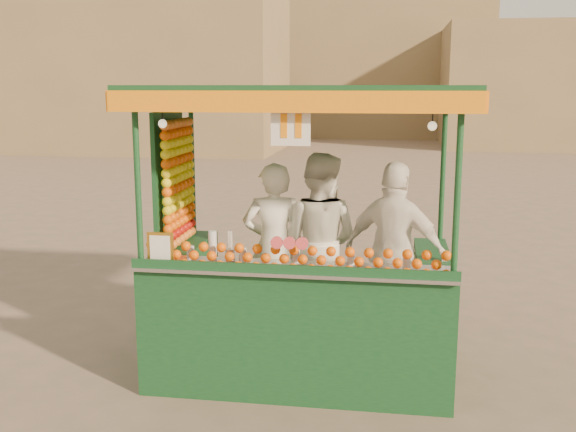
# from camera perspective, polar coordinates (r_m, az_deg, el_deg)

# --- Properties ---
(ground) EXTENTS (90.00, 90.00, 0.00)m
(ground) POSITION_cam_1_polar(r_m,az_deg,el_deg) (6.42, 4.75, -12.15)
(ground) COLOR brown
(ground) RESTS_ON ground
(building_left) EXTENTS (10.00, 6.00, 6.00)m
(building_left) POSITION_cam_1_polar(r_m,az_deg,el_deg) (27.54, -11.40, 11.77)
(building_left) COLOR olive
(building_left) RESTS_ON ground
(building_right) EXTENTS (9.00, 6.00, 5.00)m
(building_right) POSITION_cam_1_polar(r_m,az_deg,el_deg) (30.62, 21.60, 10.19)
(building_right) COLOR olive
(building_right) RESTS_ON ground
(building_center) EXTENTS (14.00, 7.00, 7.00)m
(building_center) POSITION_cam_1_polar(r_m,az_deg,el_deg) (35.98, 5.08, 12.50)
(building_center) COLOR olive
(building_center) RESTS_ON ground
(juice_cart) EXTENTS (2.78, 1.80, 2.52)m
(juice_cart) POSITION_cam_1_polar(r_m,az_deg,el_deg) (5.89, 0.50, -5.79)
(juice_cart) COLOR #0F391E
(juice_cart) RESTS_ON ground
(vendor_left) EXTENTS (0.63, 0.48, 1.55)m
(vendor_left) POSITION_cam_1_polar(r_m,az_deg,el_deg) (6.15, -1.22, -2.65)
(vendor_left) COLOR white
(vendor_left) RESTS_ON ground
(vendor_middle) EXTENTS (0.92, 0.80, 1.63)m
(vendor_middle) POSITION_cam_1_polar(r_m,az_deg,el_deg) (6.22, 2.59, -2.10)
(vendor_middle) COLOR white
(vendor_middle) RESTS_ON ground
(vendor_right) EXTENTS (1.01, 0.71, 1.59)m
(vendor_right) POSITION_cam_1_polar(r_m,az_deg,el_deg) (5.93, 9.05, -3.09)
(vendor_right) COLOR white
(vendor_right) RESTS_ON ground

